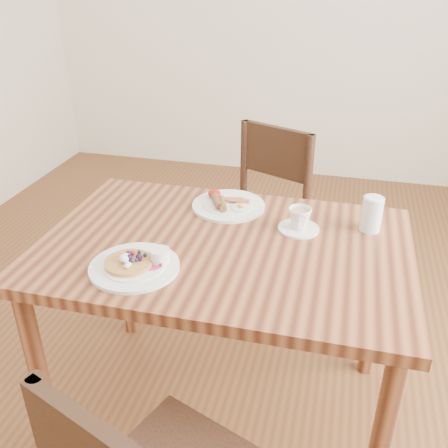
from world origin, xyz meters
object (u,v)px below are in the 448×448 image
object	(u,v)px
breakfast_plate	(227,204)
teacup_saucer	(299,220)
pancake_plate	(136,264)
water_glass	(372,214)
dining_table	(224,268)
chair_far	(259,212)

from	to	relation	value
breakfast_plate	teacup_saucer	xyz separation A→B (m)	(0.28, -0.11, 0.02)
pancake_plate	water_glass	distance (m)	0.80
dining_table	teacup_saucer	bearing A→B (deg)	33.68
dining_table	breakfast_plate	size ratio (longest dim) A/B	4.44
dining_table	pancake_plate	distance (m)	0.32
dining_table	chair_far	distance (m)	0.76
dining_table	teacup_saucer	world-z (taller)	teacup_saucer
chair_far	pancake_plate	xyz separation A→B (m)	(-0.20, -0.96, 0.27)
breakfast_plate	teacup_saucer	distance (m)	0.30
chair_far	water_glass	bearing A→B (deg)	154.59
pancake_plate	teacup_saucer	size ratio (longest dim) A/B	1.93
water_glass	dining_table	bearing A→B (deg)	-155.69
pancake_plate	water_glass	world-z (taller)	water_glass
dining_table	chair_far	world-z (taller)	chair_far
dining_table	chair_far	xyz separation A→B (m)	(-0.02, 0.75, -0.16)
teacup_saucer	water_glass	distance (m)	0.24
chair_far	pancake_plate	world-z (taller)	chair_far
teacup_saucer	water_glass	bearing A→B (deg)	13.81
chair_far	breakfast_plate	bearing A→B (deg)	108.78
chair_far	breakfast_plate	xyz separation A→B (m)	(-0.04, -0.49, 0.27)
dining_table	water_glass	xyz separation A→B (m)	(0.46, 0.21, 0.16)
chair_far	breakfast_plate	size ratio (longest dim) A/B	3.26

